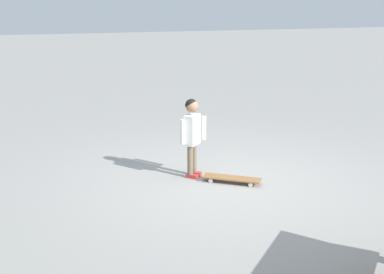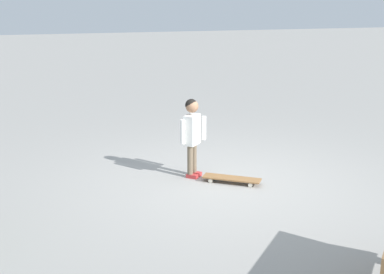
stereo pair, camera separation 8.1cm
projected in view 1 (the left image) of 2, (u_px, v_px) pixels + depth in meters
ground_plane at (227, 184)px, 7.02m from camera, size 50.00×50.00×0.00m
child_person at (192, 129)px, 7.14m from camera, size 0.28×0.38×1.06m
skateboard at (232, 178)px, 7.06m from camera, size 0.57×0.74×0.07m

